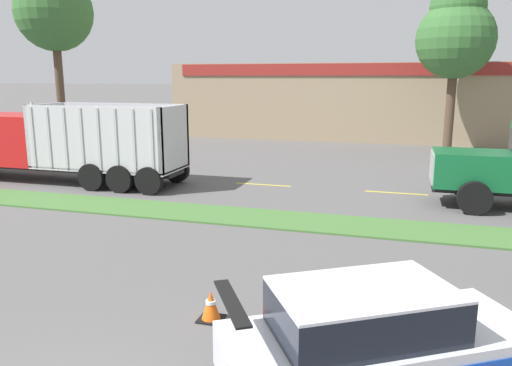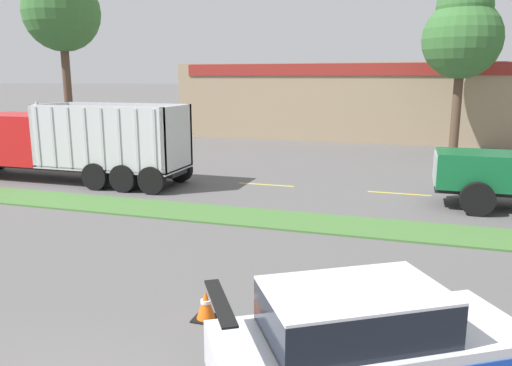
# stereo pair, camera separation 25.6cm
# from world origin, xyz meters

# --- Properties ---
(grass_verge) EXTENTS (120.00, 2.03, 0.06)m
(grass_verge) POSITION_xyz_m (0.00, 10.84, 0.03)
(grass_verge) COLOR #477538
(grass_verge) RESTS_ON ground_plane
(centre_line_2) EXTENTS (2.40, 0.14, 0.01)m
(centre_line_2) POSITION_xyz_m (-12.30, 15.86, 0.00)
(centre_line_2) COLOR yellow
(centre_line_2) RESTS_ON ground_plane
(centre_line_3) EXTENTS (2.40, 0.14, 0.01)m
(centre_line_3) POSITION_xyz_m (-6.90, 15.86, 0.00)
(centre_line_3) COLOR yellow
(centre_line_3) RESTS_ON ground_plane
(centre_line_4) EXTENTS (2.40, 0.14, 0.01)m
(centre_line_4) POSITION_xyz_m (-1.50, 15.86, 0.00)
(centre_line_4) COLOR yellow
(centre_line_4) RESTS_ON ground_plane
(centre_line_5) EXTENTS (2.40, 0.14, 0.01)m
(centre_line_5) POSITION_xyz_m (3.90, 15.86, 0.00)
(centre_line_5) COLOR yellow
(centre_line_5) RESTS_ON ground_plane
(dump_truck_lead) EXTENTS (11.50, 2.74, 3.44)m
(dump_truck_lead) POSITION_xyz_m (-11.15, 14.07, 1.54)
(dump_truck_lead) COLOR black
(dump_truck_lead) RESTS_ON ground_plane
(rally_car) EXTENTS (4.69, 3.81, 1.66)m
(rally_car) POSITION_xyz_m (3.82, 2.70, 0.83)
(rally_car) COLOR silver
(rally_car) RESTS_ON ground_plane
(traffic_cone) EXTENTS (0.46, 0.46, 0.57)m
(traffic_cone) POSITION_xyz_m (0.80, 4.10, 0.28)
(traffic_cone) COLOR black
(traffic_cone) RESTS_ON ground_plane
(store_building_backdrop) EXTENTS (36.06, 12.10, 5.39)m
(store_building_backdrop) POSITION_xyz_m (5.30, 36.65, 2.70)
(store_building_backdrop) COLOR #9E896B
(store_building_backdrop) RESTS_ON ground_plane
(tree_behind_centre) EXTENTS (5.66, 5.66, 13.37)m
(tree_behind_centre) POSITION_xyz_m (-21.26, 28.89, 9.64)
(tree_behind_centre) COLOR brown
(tree_behind_centre) RESTS_ON ground_plane
(tree_behind_right) EXTENTS (4.40, 4.40, 9.82)m
(tree_behind_right) POSITION_xyz_m (6.56, 27.48, 6.92)
(tree_behind_right) COLOR brown
(tree_behind_right) RESTS_ON ground_plane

